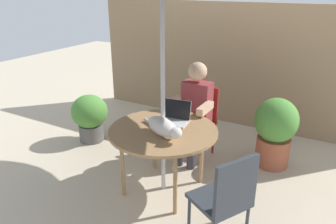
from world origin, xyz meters
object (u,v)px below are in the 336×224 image
at_px(laptop, 175,115).
at_px(potted_plant_by_chair, 275,130).
at_px(cat, 164,128).
at_px(potted_plant_near_fence, 90,115).
at_px(person_seated, 194,107).
at_px(patio_table, 163,134).
at_px(chair_occupied, 199,116).
at_px(chair_empty, 226,196).

height_order(laptop, potted_plant_by_chair, laptop).
height_order(cat, potted_plant_near_fence, cat).
bearing_deg(potted_plant_near_fence, cat, -22.19).
height_order(person_seated, potted_plant_by_chair, person_seated).
height_order(potted_plant_near_fence, potted_plant_by_chair, potted_plant_by_chair).
bearing_deg(laptop, potted_plant_by_chair, 43.24).
distance_m(patio_table, laptop, 0.27).
bearing_deg(person_seated, chair_occupied, 90.00).
bearing_deg(patio_table, potted_plant_near_fence, 160.94).
distance_m(patio_table, person_seated, 0.74).
bearing_deg(person_seated, potted_plant_near_fence, -170.78).
bearing_deg(chair_empty, laptop, 139.39).
relative_size(chair_occupied, laptop, 2.65).
distance_m(chair_empty, potted_plant_by_chair, 1.57).
relative_size(chair_empty, person_seated, 0.72).
bearing_deg(potted_plant_by_chair, laptop, -136.76).
distance_m(potted_plant_near_fence, potted_plant_by_chair, 2.43).
bearing_deg(chair_occupied, potted_plant_near_fence, -164.89).
bearing_deg(cat, potted_plant_by_chair, 55.68).
height_order(person_seated, potted_plant_near_fence, person_seated).
bearing_deg(cat, person_seated, 95.14).
distance_m(person_seated, laptop, 0.51).
height_order(chair_empty, potted_plant_near_fence, chair_empty).
bearing_deg(chair_occupied, cat, -85.65).
relative_size(laptop, cat, 0.57).
bearing_deg(cat, potted_plant_near_fence, 157.81).
bearing_deg(cat, chair_empty, -25.05).
xyz_separation_m(person_seated, cat, (0.08, -0.86, 0.10)).
bearing_deg(cat, patio_table, 122.35).
height_order(patio_table, chair_occupied, chair_occupied).
bearing_deg(laptop, chair_occupied, 90.60).
relative_size(person_seated, laptop, 3.67).
height_order(patio_table, cat, cat).
distance_m(chair_empty, potted_plant_near_fence, 2.52).
relative_size(chair_occupied, chair_empty, 1.00).
bearing_deg(potted_plant_near_fence, potted_plant_by_chair, 13.69).
height_order(cat, potted_plant_by_chair, cat).
height_order(chair_occupied, chair_empty, same).
relative_size(patio_table, person_seated, 0.90).
relative_size(patio_table, cat, 1.88).
bearing_deg(person_seated, potted_plant_by_chair, 20.57).
distance_m(chair_occupied, laptop, 0.70).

